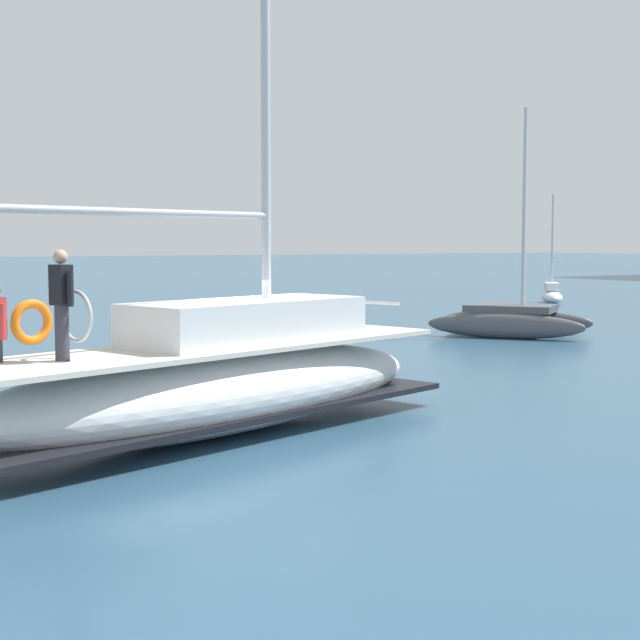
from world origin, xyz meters
TOP-DOWN VIEW (x-y plane):
  - ground_plane at (0.00, 0.00)m, footprint 400.00×400.00m
  - main_sailboat at (1.36, -1.04)m, footprint 5.22×9.87m
  - moored_catamaran at (-8.58, 14.25)m, footprint 5.65×5.13m
  - moored_cutter_left at (-20.25, 27.51)m, footprint 3.87×3.35m

SIDE VIEW (x-z plane):
  - ground_plane at x=0.00m, z-range 0.00..0.00m
  - moored_cutter_left at x=-20.25m, z-range -2.33..3.25m
  - moored_catamaran at x=-8.58m, z-range -3.19..4.39m
  - main_sailboat at x=1.36m, z-range -4.99..6.79m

